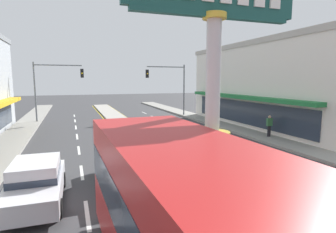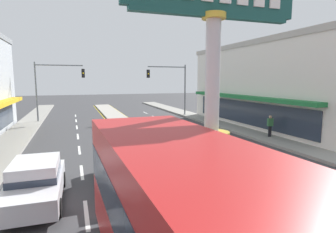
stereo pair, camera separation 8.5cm
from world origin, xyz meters
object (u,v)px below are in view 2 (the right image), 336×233
(traffic_light_right_side, at_px, (171,81))
(district_sign, at_px, (212,90))
(pedestrian_near_kerb, at_px, (270,125))
(traffic_light_left_side, at_px, (54,81))
(sedan_far_right_lane, at_px, (124,166))
(storefront_right, at_px, (287,85))
(sedan_near_left_lane, at_px, (36,182))

(traffic_light_right_side, bearing_deg, district_sign, -106.41)
(district_sign, xyz_separation_m, pedestrian_near_kerb, (9.12, 7.69, -2.98))
(traffic_light_right_side, xyz_separation_m, pedestrian_near_kerb, (2.73, -14.00, -3.16))
(traffic_light_left_side, bearing_deg, sedan_far_right_lane, -79.54)
(storefront_right, relative_size, sedan_near_left_lane, 4.65)
(district_sign, xyz_separation_m, sedan_near_left_lane, (-6.10, 1.75, -3.28))
(district_sign, distance_m, sedan_far_right_lane, 4.96)
(district_sign, relative_size, pedestrian_near_kerb, 5.07)
(sedan_near_left_lane, height_order, pedestrian_near_kerb, pedestrian_near_kerb)
(pedestrian_near_kerb, bearing_deg, traffic_light_left_side, 137.61)
(traffic_light_right_side, bearing_deg, sedan_far_right_lane, -115.54)
(storefront_right, height_order, pedestrian_near_kerb, storefront_right)
(storefront_right, distance_m, sedan_near_left_lane, 23.20)
(sedan_near_left_lane, relative_size, pedestrian_near_kerb, 2.71)
(storefront_right, xyz_separation_m, traffic_light_left_side, (-20.88, 9.88, 0.35))
(sedan_far_right_lane, distance_m, sedan_near_left_lane, 3.37)
(storefront_right, height_order, sedan_near_left_lane, storefront_right)
(storefront_right, distance_m, traffic_light_left_side, 23.10)
(traffic_light_left_side, bearing_deg, pedestrian_near_kerb, -42.39)
(traffic_light_right_side, xyz_separation_m, sedan_near_left_lane, (-12.49, -19.93, -3.46))
(district_sign, bearing_deg, sedan_near_left_lane, 163.96)
(storefront_right, relative_size, sedan_far_right_lane, 4.58)
(traffic_light_right_side, distance_m, sedan_far_right_lane, 21.61)
(district_sign, distance_m, sedan_near_left_lane, 7.15)
(sedan_far_right_lane, relative_size, pedestrian_near_kerb, 2.75)
(district_sign, distance_m, pedestrian_near_kerb, 12.30)
(district_sign, relative_size, storefront_right, 0.40)
(storefront_right, distance_m, traffic_light_right_side, 12.65)
(storefront_right, height_order, traffic_light_right_side, storefront_right)
(traffic_light_left_side, xyz_separation_m, pedestrian_near_kerb, (15.51, -14.16, -3.16))
(district_sign, bearing_deg, storefront_right, 39.57)
(district_sign, distance_m, traffic_light_right_side, 22.61)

